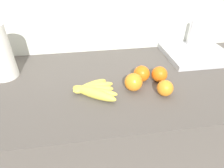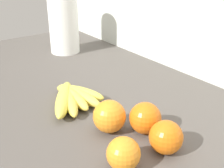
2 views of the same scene
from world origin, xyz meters
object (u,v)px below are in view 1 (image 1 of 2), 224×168
Objects in this scene: orange_back_right at (159,74)px; sink_basin at (196,53)px; orange_center at (165,88)px; orange_far_right at (142,74)px; banana_bunch at (93,90)px; orange_back_left at (133,82)px.

sink_basin reaches higher than orange_back_right.
orange_center is 0.47m from sink_basin.
orange_center is at bearing -97.22° from orange_back_right.
banana_bunch is at bearing -163.88° from orange_far_right.
orange_back_left reaches higher than orange_center.
banana_bunch is at bearing -156.52° from sink_basin.
orange_center is at bearing -24.47° from orange_back_left.
orange_back_right is 0.39m from sink_basin.
orange_back_right is at bearing -10.63° from orange_far_right.
orange_back_left is at bearing 155.53° from orange_center.
sink_basin is at bearing 27.51° from orange_far_right.
orange_center is (0.07, -0.12, -0.00)m from orange_far_right.
orange_back_left is at bearing -148.96° from sink_basin.
orange_center is 0.14m from orange_back_left.
banana_bunch is at bearing 169.82° from orange_center.
sink_basin is at bearing 23.48° from banana_bunch.
orange_far_right is (0.24, 0.07, 0.02)m from banana_bunch.
orange_center is 0.19× the size of sink_basin.
orange_back_left reaches higher than orange_back_right.
orange_back_left is 0.15m from orange_back_right.
orange_back_right is at bearing -144.66° from sink_basin.
orange_back_right reaches higher than orange_center.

